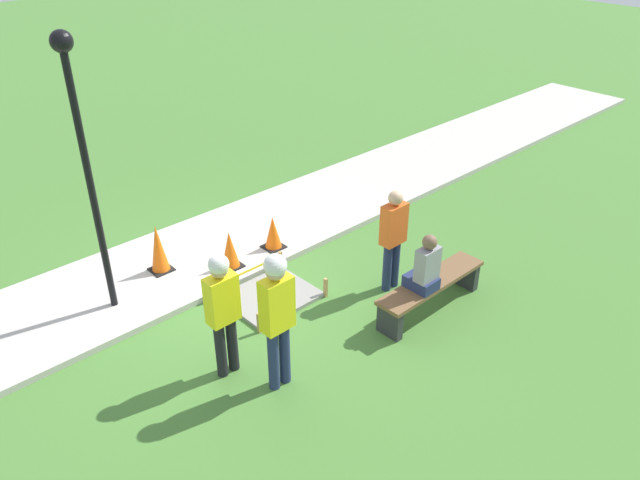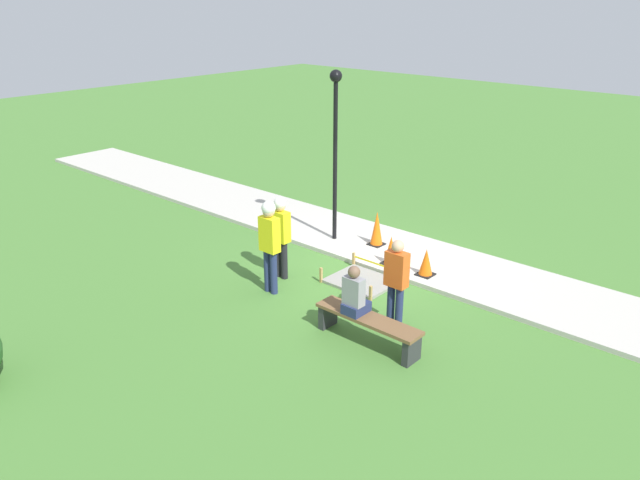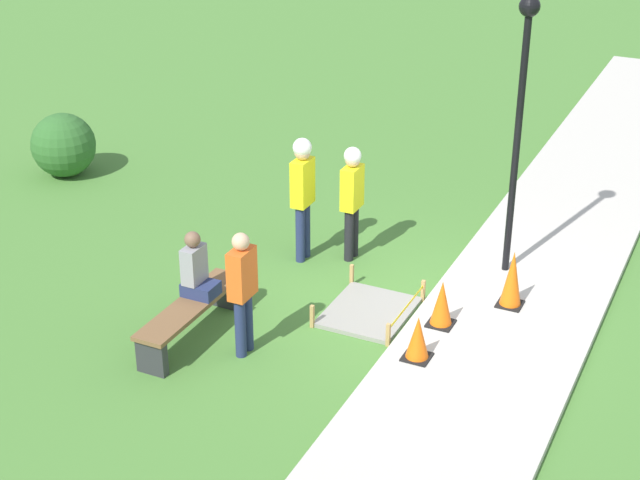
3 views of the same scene
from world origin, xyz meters
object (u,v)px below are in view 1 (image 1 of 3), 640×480
at_px(traffic_cone_sidewalk_edge, 158,249).
at_px(bystander_in_orange_shirt, 393,235).
at_px(traffic_cone_near_patch, 273,233).
at_px(person_seated_on_bench, 425,268).
at_px(park_bench, 431,289).
at_px(worker_assistant, 223,305).
at_px(worker_supervisor, 277,309).
at_px(lamppost_near, 81,140).
at_px(traffic_cone_far_patch, 230,250).

xyz_separation_m(traffic_cone_sidewalk_edge, bystander_in_orange_shirt, (-2.46, 2.75, 0.44)).
bearing_deg(traffic_cone_near_patch, person_seated_on_bench, 97.97).
distance_m(traffic_cone_sidewalk_edge, park_bench, 4.31).
bearing_deg(traffic_cone_sidewalk_edge, person_seated_on_bench, 121.49).
height_order(traffic_cone_near_patch, traffic_cone_sidewalk_edge, traffic_cone_sidewalk_edge).
distance_m(traffic_cone_near_patch, worker_assistant, 3.11).
height_order(traffic_cone_sidewalk_edge, person_seated_on_bench, person_seated_on_bench).
height_order(person_seated_on_bench, worker_supervisor, worker_supervisor).
bearing_deg(park_bench, bystander_in_orange_shirt, -90.21).
bearing_deg(worker_assistant, traffic_cone_sidewalk_edge, -101.87).
relative_size(park_bench, worker_assistant, 1.13).
bearing_deg(lamppost_near, bystander_in_orange_shirt, 145.23).
bearing_deg(worker_assistant, park_bench, 162.86).
xyz_separation_m(traffic_cone_far_patch, traffic_cone_sidewalk_edge, (0.89, -0.68, 0.09)).
xyz_separation_m(traffic_cone_sidewalk_edge, park_bench, (-2.46, 3.54, -0.14)).
bearing_deg(traffic_cone_sidewalk_edge, bystander_in_orange_shirt, 131.82).
bearing_deg(person_seated_on_bench, traffic_cone_far_patch, -65.87).
relative_size(worker_supervisor, bystander_in_orange_shirt, 1.15).
bearing_deg(worker_supervisor, bystander_in_orange_shirt, -169.38).
height_order(park_bench, worker_supervisor, worker_supervisor).
relative_size(worker_assistant, bystander_in_orange_shirt, 1.06).
relative_size(person_seated_on_bench, worker_assistant, 0.50).
bearing_deg(traffic_cone_near_patch, bystander_in_orange_shirt, 107.93).
distance_m(traffic_cone_far_patch, person_seated_on_bench, 3.22).
xyz_separation_m(person_seated_on_bench, worker_assistant, (2.75, -0.98, 0.20)).
bearing_deg(worker_supervisor, traffic_cone_near_patch, -127.81).
xyz_separation_m(traffic_cone_sidewalk_edge, worker_supervisor, (0.21, 3.25, 0.67)).
bearing_deg(bystander_in_orange_shirt, lamppost_near, -34.77).
relative_size(traffic_cone_far_patch, traffic_cone_sidewalk_edge, 0.79).
relative_size(traffic_cone_near_patch, lamppost_near, 0.15).
distance_m(park_bench, person_seated_on_bench, 0.56).
bearing_deg(lamppost_near, traffic_cone_far_patch, 170.07).
bearing_deg(worker_assistant, worker_supervisor, 118.16).
relative_size(traffic_cone_far_patch, worker_assistant, 0.36).
xyz_separation_m(traffic_cone_near_patch, lamppost_near, (2.79, -0.33, 2.30)).
distance_m(park_bench, lamppost_near, 5.24).
xyz_separation_m(traffic_cone_sidewalk_edge, person_seated_on_bench, (-2.20, 3.59, 0.36)).
xyz_separation_m(person_seated_on_bench, bystander_in_orange_shirt, (-0.26, -0.84, 0.09)).
xyz_separation_m(traffic_cone_sidewalk_edge, worker_assistant, (0.55, 2.61, 0.56)).
bearing_deg(traffic_cone_sidewalk_edge, park_bench, 124.80).
xyz_separation_m(person_seated_on_bench, worker_supervisor, (2.40, -0.34, 0.31)).
height_order(traffic_cone_far_patch, bystander_in_orange_shirt, bystander_in_orange_shirt).
distance_m(park_bench, worker_assistant, 3.22).
height_order(traffic_cone_sidewalk_edge, worker_assistant, worker_assistant).
bearing_deg(park_bench, traffic_cone_near_patch, -76.86).
bearing_deg(traffic_cone_sidewalk_edge, traffic_cone_near_patch, 159.25).
bearing_deg(bystander_in_orange_shirt, park_bench, 89.79).
xyz_separation_m(park_bench, bystander_in_orange_shirt, (-0.00, -0.79, 0.58)).
xyz_separation_m(traffic_cone_near_patch, person_seated_on_bench, (-0.41, 2.91, 0.47)).
height_order(traffic_cone_sidewalk_edge, worker_supervisor, worker_supervisor).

